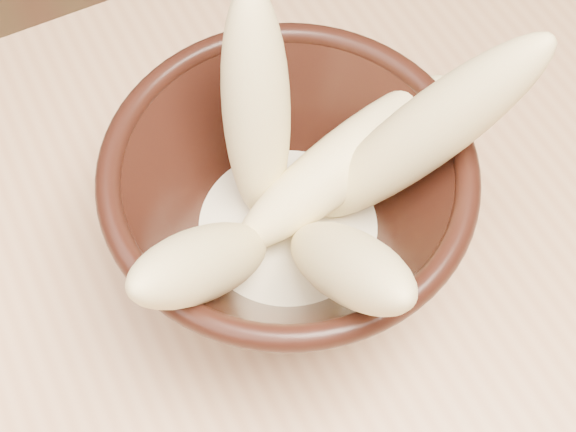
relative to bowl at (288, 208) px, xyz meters
name	(u,v)px	position (x,y,z in m)	size (l,w,h in m)	color
bowl	(288,208)	(0.00, 0.00, 0.00)	(0.20, 0.20, 0.11)	black
milk_puddle	(288,231)	(0.00, 0.00, -0.03)	(0.11, 0.11, 0.02)	beige
banana_upright	(256,110)	(0.00, 0.04, 0.04)	(0.04, 0.04, 0.14)	#E6C988
banana_left	(206,262)	(-0.06, -0.03, 0.03)	(0.04, 0.04, 0.14)	#E6C988
banana_right	(420,137)	(0.07, -0.02, 0.05)	(0.04, 0.04, 0.17)	#E6C988
banana_across	(346,161)	(0.04, 0.01, 0.01)	(0.04, 0.04, 0.15)	#E6C988
banana_front	(345,264)	(0.00, -0.06, 0.03)	(0.04, 0.04, 0.15)	#E6C988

